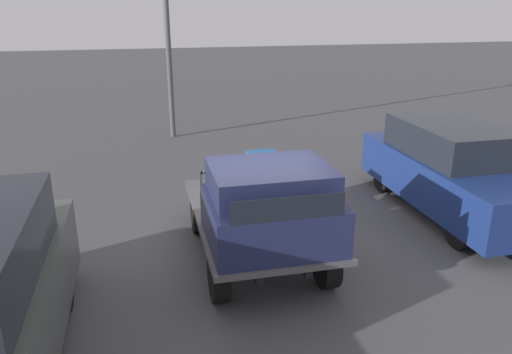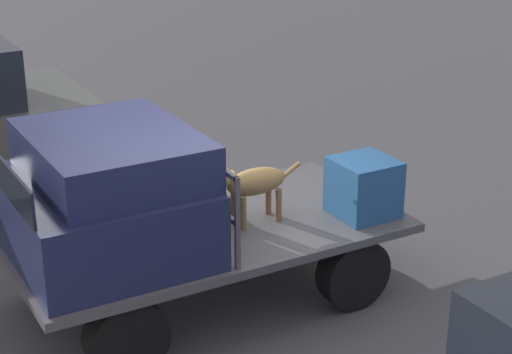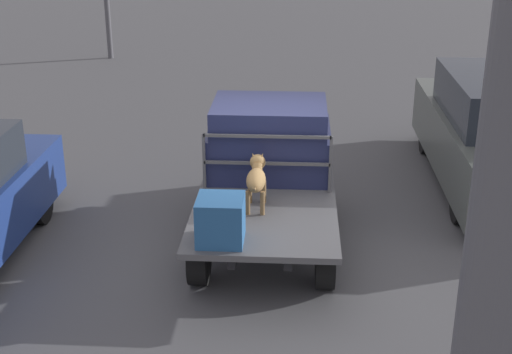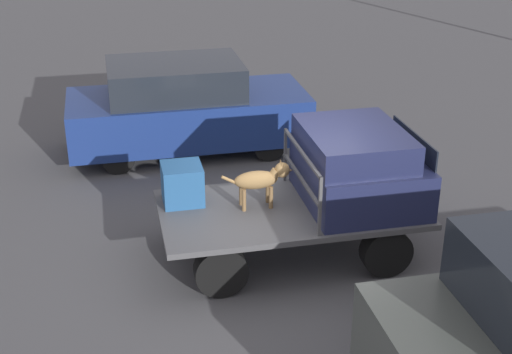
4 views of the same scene
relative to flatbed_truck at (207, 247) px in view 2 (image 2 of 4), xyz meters
name	(u,v)px [view 2 (image 2 of 4)]	position (x,y,z in m)	size (l,w,h in m)	color
ground_plane	(208,298)	(0.00, 0.00, -0.55)	(80.00, 80.00, 0.00)	#474749
flatbed_truck	(207,247)	(0.00, 0.00, 0.00)	(3.63, 1.90, 0.75)	black
truck_cab	(105,196)	(0.95, 0.00, 0.71)	(1.56, 1.78, 1.07)	#1E2347
truck_headboard	(191,175)	(0.14, 0.00, 0.75)	(0.04, 1.78, 0.82)	#4C4C4F
dog	(248,183)	(-0.38, 0.11, 0.61)	(1.00, 0.25, 0.66)	brown
cargo_crate	(364,187)	(-1.44, 0.48, 0.48)	(0.55, 0.55, 0.55)	#235184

